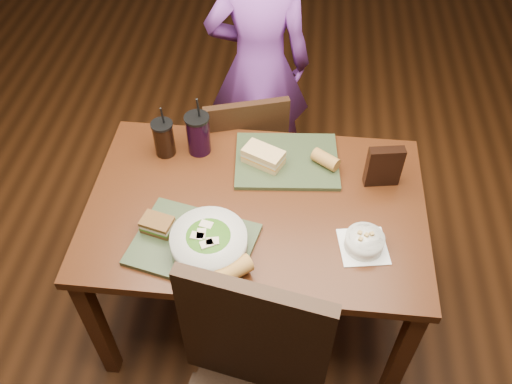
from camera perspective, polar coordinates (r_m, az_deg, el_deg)
ground at (r=2.70m, az=0.00°, el=-11.77°), size 6.00×6.00×0.00m
dining_table at (r=2.15m, az=0.00°, el=-2.86°), size 1.30×0.85×0.75m
chair_far at (r=2.66m, az=-0.67°, el=3.97°), size 0.47×0.48×0.87m
diner at (r=2.80m, az=0.31°, el=13.05°), size 0.56×0.39×1.45m
tray_near at (r=1.97m, az=-6.63°, el=-5.50°), size 0.48×0.41×0.02m
tray_far at (r=2.24m, az=3.25°, el=3.31°), size 0.45×0.35×0.02m
salad_bowl at (r=1.90m, az=-4.98°, el=-5.21°), size 0.27×0.27×0.09m
soup_bowl at (r=1.97m, az=11.33°, el=-5.15°), size 0.19×0.19×0.07m
sandwich_near at (r=1.99m, az=-10.34°, el=-3.41°), size 0.13×0.10×0.05m
sandwich_far at (r=2.19m, az=0.78°, el=3.77°), size 0.18×0.15×0.06m
baguette_near at (r=1.84m, az=-2.39°, el=-8.22°), size 0.14×0.13×0.06m
baguette_far at (r=2.20m, az=7.33°, el=3.40°), size 0.12×0.11×0.06m
cup_cola at (r=2.26m, az=-9.68°, el=5.62°), size 0.09×0.09×0.24m
cup_berry at (r=2.24m, az=-6.11°, el=6.12°), size 0.10×0.10×0.28m
chip_bag at (r=2.15m, az=13.31°, el=2.63°), size 0.14×0.06×0.18m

